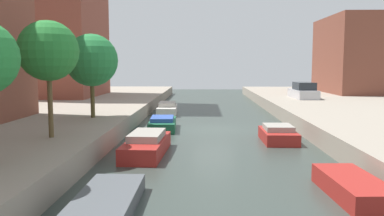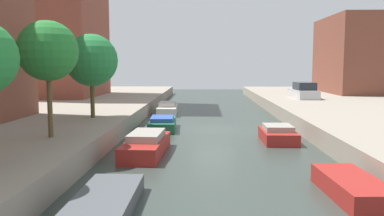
{
  "view_description": "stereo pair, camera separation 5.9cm",
  "coord_description": "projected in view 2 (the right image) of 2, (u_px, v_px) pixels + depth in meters",
  "views": [
    {
      "loc": [
        -0.65,
        -24.65,
        4.02
      ],
      "look_at": [
        -1.4,
        3.2,
        1.02
      ],
      "focal_mm": 37.2,
      "sensor_mm": 36.0,
      "label": 1
    },
    {
      "loc": [
        -0.59,
        -24.65,
        4.02
      ],
      "look_at": [
        -1.4,
        3.2,
        1.02
      ],
      "focal_mm": 37.2,
      "sensor_mm": 36.0,
      "label": 2
    }
  ],
  "objects": [
    {
      "name": "moored_boat_right_2",
      "position": [
        278.0,
        134.0,
        20.97
      ],
      "size": [
        1.68,
        3.19,
        0.89
      ],
      "color": "maroon",
      "rests_on": "ground_plane"
    },
    {
      "name": "ground_plane",
      "position": [
        213.0,
        130.0,
        24.91
      ],
      "size": [
        84.0,
        84.0,
        0.0
      ],
      "primitive_type": "plane",
      "color": "#333D38"
    },
    {
      "name": "moored_boat_right_1",
      "position": [
        352.0,
        187.0,
        12.13
      ],
      "size": [
        1.6,
        3.61,
        0.62
      ],
      "color": "maroon",
      "rests_on": "ground_plane"
    },
    {
      "name": "street_tree_2",
      "position": [
        91.0,
        60.0,
        22.72
      ],
      "size": [
        3.0,
        3.0,
        4.81
      ],
      "color": "brown",
      "rests_on": "quay_left"
    },
    {
      "name": "low_block_right",
      "position": [
        372.0,
        55.0,
        43.85
      ],
      "size": [
        10.0,
        11.11,
        8.31
      ],
      "primitive_type": "cube",
      "color": "brown",
      "rests_on": "quay_right"
    },
    {
      "name": "moored_boat_left_1",
      "position": [
        105.0,
        203.0,
        10.98
      ],
      "size": [
        1.62,
        4.12,
        0.49
      ],
      "color": "#4C5156",
      "rests_on": "ground_plane"
    },
    {
      "name": "moored_boat_left_4",
      "position": [
        167.0,
        109.0,
        32.65
      ],
      "size": [
        1.7,
        4.34,
        1.02
      ],
      "color": "beige",
      "rests_on": "ground_plane"
    },
    {
      "name": "street_tree_1",
      "position": [
        48.0,
        51.0,
        16.36
      ],
      "size": [
        2.49,
        2.49,
        4.86
      ],
      "color": "brown",
      "rests_on": "quay_left"
    },
    {
      "name": "moored_boat_left_2",
      "position": [
        146.0,
        145.0,
        17.96
      ],
      "size": [
        1.82,
        4.65,
        1.01
      ],
      "color": "maroon",
      "rests_on": "ground_plane"
    },
    {
      "name": "parked_car",
      "position": [
        304.0,
        91.0,
        36.57
      ],
      "size": [
        1.88,
        4.66,
        1.48
      ],
      "color": "#B7B7BC",
      "rests_on": "quay_right"
    },
    {
      "name": "moored_boat_left_3",
      "position": [
        162.0,
        124.0,
        24.91
      ],
      "size": [
        1.76,
        3.98,
        0.84
      ],
      "color": "#195638",
      "rests_on": "ground_plane"
    }
  ]
}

